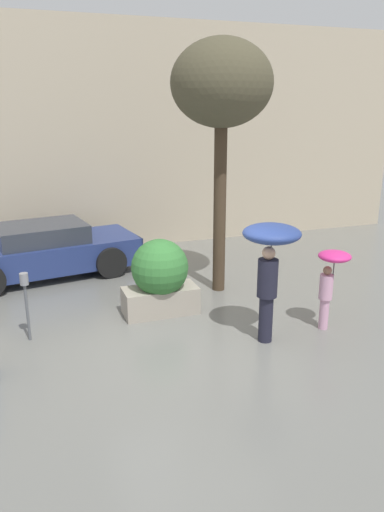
# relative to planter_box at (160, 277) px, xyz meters

# --- Properties ---
(ground_plane) EXTENTS (40.00, 40.00, 0.00)m
(ground_plane) POSITION_rel_planter_box_xyz_m (-0.00, -1.50, -0.74)
(ground_plane) COLOR slate
(building_facade) EXTENTS (18.00, 0.30, 6.00)m
(building_facade) POSITION_rel_planter_box_xyz_m (-0.00, 5.00, 2.26)
(building_facade) COLOR #B7A88E
(building_facade) RESTS_ON ground
(planter_box) EXTENTS (1.41, 1.08, 1.46)m
(planter_box) POSITION_rel_planter_box_xyz_m (0.00, 0.00, 0.00)
(planter_box) COLOR #9E9384
(planter_box) RESTS_ON ground
(person_adult) EXTENTS (0.96, 0.96, 2.00)m
(person_adult) POSITION_rel_planter_box_xyz_m (1.41, -1.64, 0.81)
(person_adult) COLOR #1E1E2D
(person_adult) RESTS_ON ground
(person_child) EXTENTS (0.56, 0.56, 1.44)m
(person_child) POSITION_rel_planter_box_xyz_m (2.61, -1.64, 0.30)
(person_child) COLOR #D199B7
(person_child) RESTS_ON ground
(parked_car_near) EXTENTS (4.53, 2.45, 1.24)m
(parked_car_near) POSITION_rel_planter_box_xyz_m (-1.97, 3.03, -0.14)
(parked_car_near) COLOR navy
(parked_car_near) RESTS_ON ground
(street_tree) EXTENTS (2.00, 2.00, 5.10)m
(street_tree) POSITION_rel_planter_box_xyz_m (1.54, 0.84, 3.42)
(street_tree) COLOR #423323
(street_tree) RESTS_ON ground
(parking_meter) EXTENTS (0.14, 0.14, 1.20)m
(parking_meter) POSITION_rel_planter_box_xyz_m (-2.42, -0.36, 0.12)
(parking_meter) COLOR #595B60
(parking_meter) RESTS_ON ground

